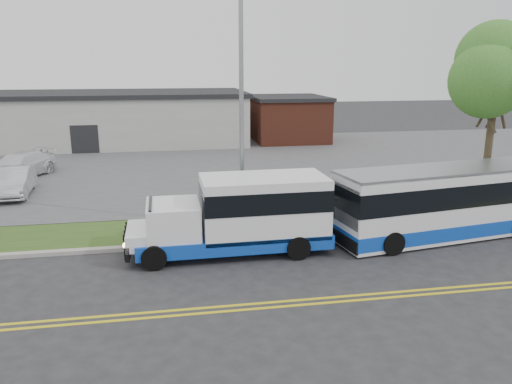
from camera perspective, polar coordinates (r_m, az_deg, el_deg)
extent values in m
plane|color=#28282B|center=(17.87, -9.86, -7.53)|extent=(140.00, 140.00, 0.00)
cube|color=gold|center=(14.36, -9.73, -13.23)|extent=(70.00, 0.12, 0.01)
cube|color=gold|center=(14.10, -9.71, -13.79)|extent=(70.00, 0.12, 0.01)
cube|color=#9E9B93|center=(18.87, -9.89, -6.08)|extent=(80.00, 0.30, 0.15)
cube|color=#294C19|center=(20.57, -9.93, -4.40)|extent=(80.00, 3.30, 0.10)
cube|color=#4C4C4F|center=(34.23, -10.10, 3.18)|extent=(80.00, 25.00, 0.10)
cube|color=#9E9E99|center=(44.26, -18.12, 7.77)|extent=(25.00, 10.00, 4.00)
cube|color=black|center=(44.09, -18.35, 10.58)|extent=(25.40, 10.40, 0.35)
cube|color=black|center=(39.52, -18.97, 5.66)|extent=(2.00, 0.15, 2.20)
cube|color=brown|center=(44.10, 3.65, 8.17)|extent=(6.00, 7.00, 3.60)
cube|color=black|center=(43.93, 3.69, 10.70)|extent=(6.30, 7.30, 0.30)
cylinder|color=#32271B|center=(24.35, 24.89, 3.32)|extent=(0.32, 0.32, 4.76)
ellipsoid|color=#386D26|center=(24.00, 25.85, 12.10)|extent=(5.20, 5.20, 4.42)
cylinder|color=gray|center=(19.68, -1.67, 9.28)|extent=(0.18, 0.18, 9.50)
cube|color=#1041B0|center=(18.02, -2.58, -5.25)|extent=(6.86, 2.40, 0.50)
cube|color=white|center=(17.85, 0.89, -1.54)|extent=(4.45, 2.37, 2.11)
cube|color=black|center=(17.76, 0.89, -0.45)|extent=(4.47, 2.41, 0.75)
cube|color=white|center=(17.61, -9.42, -3.16)|extent=(1.84, 2.18, 1.20)
cube|color=black|center=(17.56, -11.91, -2.65)|extent=(0.13, 1.91, 0.90)
cube|color=white|center=(17.78, -12.93, -4.86)|extent=(1.03, 2.07, 0.55)
cube|color=black|center=(17.91, -14.32, -5.83)|extent=(0.18, 2.06, 0.50)
sphere|color=#FFD88C|center=(17.12, -14.68, -5.92)|extent=(0.20, 0.20, 0.20)
sphere|color=#FFD88C|center=(18.54, -14.40, -4.31)|extent=(0.20, 0.20, 0.20)
cylinder|color=black|center=(16.90, -11.58, -7.39)|extent=(0.85, 0.29, 0.84)
cylinder|color=black|center=(18.94, -11.54, -4.97)|extent=(0.85, 0.29, 0.84)
cylinder|color=black|center=(17.49, 4.84, -6.38)|extent=(0.85, 0.29, 0.84)
cylinder|color=black|center=(19.46, 3.13, -4.15)|extent=(0.85, 0.29, 0.84)
cube|color=silver|center=(21.07, 21.82, -0.99)|extent=(10.09, 3.76, 2.60)
cube|color=#1041B0|center=(21.31, 21.60, -3.31)|extent=(10.12, 3.78, 0.54)
cube|color=black|center=(20.95, 21.95, 0.31)|extent=(10.14, 3.80, 0.85)
cube|color=black|center=(18.22, 10.15, -1.44)|extent=(0.41, 2.05, 1.43)
cube|color=black|center=(18.59, 9.80, -5.32)|extent=(0.46, 2.23, 0.45)
cube|color=gray|center=(20.78, 22.16, 2.52)|extent=(10.09, 3.76, 0.11)
cylinder|color=black|center=(18.47, 15.36, -5.68)|extent=(0.90, 0.42, 0.86)
cylinder|color=black|center=(20.14, 12.00, -3.78)|extent=(0.90, 0.42, 0.86)
cylinder|color=black|center=(23.60, 24.26, -2.07)|extent=(0.90, 0.42, 0.86)
cylinder|color=black|center=(24.65, 26.86, -1.69)|extent=(0.90, 0.42, 0.86)
imported|color=#B8BBC0|center=(28.16, -25.86, 1.07)|extent=(1.84, 4.37, 1.40)
imported|color=white|center=(32.37, -25.48, 2.75)|extent=(4.09, 5.42, 1.46)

